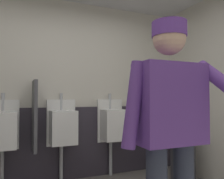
{
  "coord_description": "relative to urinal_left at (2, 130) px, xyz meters",
  "views": [
    {
      "loc": [
        -0.64,
        -1.63,
        1.18
      ],
      "look_at": [
        0.17,
        0.27,
        1.25
      ],
      "focal_mm": 37.28,
      "sensor_mm": 36.0,
      "label": 1
    }
  ],
  "objects": [
    {
      "name": "person",
      "position": [
        1.1,
        -1.91,
        0.24
      ],
      "size": [
        0.69,
        0.6,
        1.7
      ],
      "color": "#2D3342",
      "rests_on": "ground_plane"
    },
    {
      "name": "urinal_middle",
      "position": [
        0.75,
        0.0,
        0.0
      ],
      "size": [
        0.4,
        0.34,
        1.24
      ],
      "color": "white",
      "rests_on": "ground_plane"
    },
    {
      "name": "wall_back",
      "position": [
        0.76,
        0.22,
        0.52
      ],
      "size": [
        4.4,
        0.12,
        2.6
      ],
      "primitive_type": "cube",
      "color": "beige",
      "rests_on": "ground_plane"
    },
    {
      "name": "urinal_left",
      "position": [
        0.0,
        0.0,
        0.0
      ],
      "size": [
        0.4,
        0.34,
        1.24
      ],
      "color": "white",
      "rests_on": "ground_plane"
    },
    {
      "name": "urinal_right",
      "position": [
        1.5,
        0.0,
        0.0
      ],
      "size": [
        0.4,
        0.34,
        1.24
      ],
      "color": "white",
      "rests_on": "ground_plane"
    },
    {
      "name": "trash_bin",
      "position": [
        2.34,
        -0.56,
        -0.43
      ],
      "size": [
        0.34,
        0.34,
        0.69
      ],
      "primitive_type": "cylinder",
      "color": "#38383D",
      "rests_on": "ground_plane"
    },
    {
      "name": "privacy_divider_panel",
      "position": [
        0.37,
        -0.07,
        0.17
      ],
      "size": [
        0.04,
        0.4,
        0.9
      ],
      "primitive_type": "cube",
      "color": "#4C4C51"
    },
    {
      "name": "wainscot_band_back",
      "position": [
        0.76,
        0.14,
        -0.26
      ],
      "size": [
        3.8,
        0.03,
        1.04
      ],
      "primitive_type": "cube",
      "color": "#2D2833",
      "rests_on": "ground_plane"
    }
  ]
}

